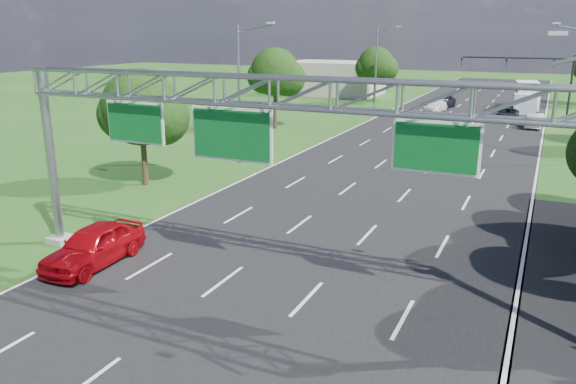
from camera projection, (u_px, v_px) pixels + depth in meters
The scene contains 17 objects.
ground at pixel (390, 179), 37.60m from camera, with size 220.00×220.00×0.00m, color #1F5218.
road at pixel (390, 179), 37.60m from camera, with size 18.00×180.00×0.02m, color black.
road_flare at pixel (557, 316), 19.52m from camera, with size 3.00×30.00×0.02m, color black.
sign_gantry at pixel (276, 109), 19.88m from camera, with size 23.50×1.00×9.56m.
traffic_signal at pixel (538, 71), 63.63m from camera, with size 12.21×0.24×7.00m.
streetlight_l_near at pixel (241, 88), 40.64m from camera, with size 2.97×0.22×10.16m.
streetlight_l_far at pixel (378, 64), 71.14m from camera, with size 2.97×0.22×10.16m.
tree_verge_la at pixel (142, 111), 35.00m from camera, with size 5.76×4.80×7.40m.
tree_verge_lb at pixel (276, 74), 55.67m from camera, with size 5.76×4.80×8.06m.
tree_verge_lc at pixel (376, 66), 76.35m from camera, with size 5.76×4.80×7.62m.
building_left at pixel (334, 78), 87.66m from camera, with size 14.00×10.00×5.00m, color #B0A393.
red_coupe at pixel (94, 245), 23.65m from camera, with size 2.03×5.04×1.72m, color #A9070F.
car_queue_a at pixel (436, 106), 69.03m from camera, with size 1.92×4.73×1.37m, color white.
car_queue_b at pixel (508, 114), 62.21m from camera, with size 2.25×4.89×1.36m, color black.
car_queue_c at pixel (445, 102), 72.27m from camera, with size 1.93×4.81×1.64m, color black.
car_queue_d at pixel (535, 121), 57.41m from camera, with size 1.50×4.31×1.42m, color silver.
box_truck at pixel (526, 97), 70.07m from camera, with size 3.33×9.22×3.40m.
Camera 1 is at (9.12, -5.88, 9.56)m, focal length 35.00 mm.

